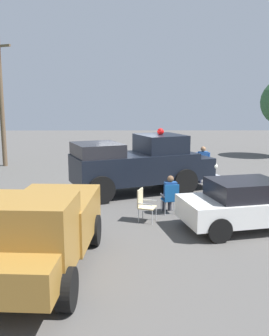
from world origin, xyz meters
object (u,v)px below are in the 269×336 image
(lawn_chair_near_truck, at_px, (171,197))
(vintage_fire_truck, at_px, (140,163))
(parked_pickup, at_px, (41,229))
(spectator_seated, at_px, (169,193))
(utility_pole, at_px, (1,100))
(traffic_cone, at_px, (156,168))
(lawn_chair_spare, at_px, (144,203))
(classic_hot_rod, at_px, (254,203))
(spectator_standing, at_px, (203,162))

(lawn_chair_near_truck, bearing_deg, vintage_fire_truck, -162.05)
(parked_pickup, xyz_separation_m, spectator_seated, (-4.35, 3.22, -0.29))
(utility_pole, distance_m, traffic_cone, 9.44)
(traffic_cone, bearing_deg, utility_pole, -106.00)
(lawn_chair_spare, bearing_deg, classic_hot_rod, 78.66)
(parked_pickup, xyz_separation_m, traffic_cone, (-10.99, 3.21, -0.68))
(vintage_fire_truck, relative_size, classic_hot_rod, 1.36)
(parked_pickup, height_order, utility_pole, utility_pole)
(vintage_fire_truck, distance_m, parked_pickup, 7.53)
(vintage_fire_truck, distance_m, spectator_seated, 3.01)
(spectator_standing, distance_m, utility_pole, 11.69)
(lawn_chair_spare, relative_size, utility_pole, 0.14)
(vintage_fire_truck, height_order, parked_pickup, vintage_fire_truck)
(spectator_seated, bearing_deg, utility_pole, -136.94)
(classic_hot_rod, distance_m, parked_pickup, 6.24)
(lawn_chair_near_truck, height_order, spectator_standing, spectator_standing)
(vintage_fire_truck, relative_size, parked_pickup, 1.29)
(vintage_fire_truck, distance_m, utility_pole, 10.11)
(spectator_standing, bearing_deg, lawn_chair_near_truck, -22.41)
(parked_pickup, height_order, traffic_cone, parked_pickup)
(utility_pole, bearing_deg, spectator_standing, 66.46)
(utility_pole, bearing_deg, classic_hot_rod, 45.63)
(lawn_chair_spare, bearing_deg, traffic_cone, 173.33)
(spectator_standing, bearing_deg, vintage_fire_truck, -59.38)
(vintage_fire_truck, bearing_deg, spectator_standing, 120.62)
(parked_pickup, bearing_deg, spectator_standing, 149.79)
(classic_hot_rod, xyz_separation_m, utility_pole, (-10.57, -10.80, 2.98))
(spectator_standing, xyz_separation_m, traffic_cone, (-2.11, -1.96, -0.66))
(lawn_chair_spare, bearing_deg, spectator_standing, 152.27)
(spectator_seated, xyz_separation_m, utility_pole, (-9.06, -8.47, 3.03))
(classic_hot_rod, height_order, traffic_cone, classic_hot_rod)
(vintage_fire_truck, xyz_separation_m, lawn_chair_spare, (3.69, 0.04, -0.61))
(lawn_chair_spare, height_order, utility_pole, utility_pole)
(classic_hot_rod, xyz_separation_m, lawn_chair_near_truck, (-1.38, -2.31, -0.16))
(parked_pickup, xyz_separation_m, lawn_chair_spare, (-3.49, 2.33, -0.40))
(vintage_fire_truck, distance_m, traffic_cone, 4.02)
(parked_pickup, distance_m, lawn_chair_near_truck, 5.34)
(spectator_standing, distance_m, traffic_cone, 2.95)
(lawn_chair_spare, xyz_separation_m, spectator_seated, (-0.86, 0.88, 0.11))
(vintage_fire_truck, height_order, spectator_standing, vintage_fire_truck)
(utility_pole, bearing_deg, traffic_cone, 74.00)
(classic_hot_rod, distance_m, lawn_chair_near_truck, 2.69)
(lawn_chair_near_truck, xyz_separation_m, spectator_standing, (-4.65, 1.92, 0.37))
(lawn_chair_near_truck, xyz_separation_m, spectator_seated, (-0.13, -0.03, 0.11))
(parked_pickup, relative_size, lawn_chair_near_truck, 4.80)
(parked_pickup, height_order, spectator_seated, parked_pickup)
(lawn_chair_near_truck, distance_m, spectator_standing, 5.05)
(classic_hot_rod, bearing_deg, parked_pickup, -62.91)
(lawn_chair_near_truck, relative_size, lawn_chair_spare, 1.00)
(parked_pickup, distance_m, lawn_chair_spare, 4.22)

